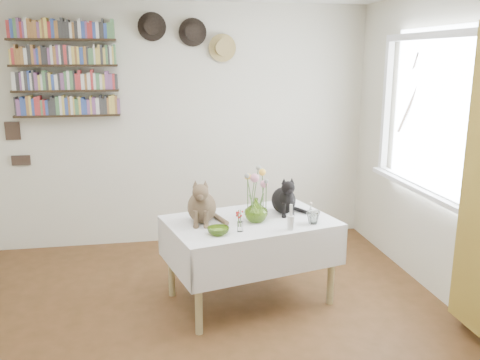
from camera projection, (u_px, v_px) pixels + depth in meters
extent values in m
cube|color=brown|center=(206.00, 355.00, 3.47)|extent=(4.04, 4.54, 0.04)
cube|color=beige|center=(180.00, 126.00, 5.34)|extent=(4.04, 0.04, 2.54)
cube|color=white|center=(428.00, 114.00, 4.21)|extent=(0.01, 1.40, 1.20)
cube|color=white|center=(435.00, 35.00, 4.06)|extent=(0.06, 1.52, 0.06)
cube|color=white|center=(422.00, 187.00, 4.36)|extent=(0.06, 1.52, 0.06)
cube|color=white|center=(388.00, 106.00, 4.91)|extent=(0.06, 0.06, 1.20)
cube|color=white|center=(419.00, 188.00, 4.35)|extent=(0.12, 1.50, 0.04)
cube|color=white|center=(250.00, 223.00, 4.07)|extent=(1.46, 1.12, 0.06)
cylinder|color=tan|center=(198.00, 293.00, 3.62)|extent=(0.06, 0.06, 0.64)
cylinder|color=tan|center=(331.00, 267.00, 4.08)|extent=(0.06, 0.06, 0.64)
cylinder|color=tan|center=(171.00, 260.00, 4.22)|extent=(0.06, 0.06, 0.64)
cylinder|color=tan|center=(290.00, 240.00, 4.67)|extent=(0.06, 0.06, 0.64)
imported|color=#8FBB3B|center=(256.00, 210.00, 4.00)|extent=(0.22, 0.22, 0.19)
imported|color=#8FBB3B|center=(218.00, 231.00, 3.73)|extent=(0.17, 0.17, 0.05)
imported|color=white|center=(313.00, 217.00, 3.96)|extent=(0.12, 0.12, 0.10)
cylinder|color=white|center=(291.00, 223.00, 3.82)|extent=(0.05, 0.05, 0.11)
cylinder|color=white|center=(291.00, 210.00, 3.80)|extent=(0.02, 0.02, 0.09)
cylinder|color=white|center=(240.00, 227.00, 3.79)|extent=(0.05, 0.05, 0.07)
cone|color=white|center=(311.00, 208.00, 4.28)|extent=(0.04, 0.04, 0.06)
sphere|color=beige|center=(311.00, 203.00, 4.27)|extent=(0.03, 0.03, 0.03)
cylinder|color=#4C7233|center=(252.00, 197.00, 3.98)|extent=(0.01, 0.01, 0.30)
sphere|color=pink|center=(252.00, 179.00, 3.94)|extent=(0.07, 0.07, 0.07)
cylinder|color=#4C7233|center=(262.00, 200.00, 3.97)|extent=(0.01, 0.01, 0.26)
sphere|color=pink|center=(262.00, 184.00, 3.93)|extent=(0.06, 0.06, 0.06)
cylinder|color=#4C7233|center=(263.00, 193.00, 4.01)|extent=(0.01, 0.01, 0.34)
sphere|color=yellow|center=(263.00, 172.00, 3.97)|extent=(0.06, 0.06, 0.06)
cylinder|color=#4C7233|center=(248.00, 196.00, 4.00)|extent=(0.01, 0.01, 0.31)
sphere|color=yellow|center=(248.00, 177.00, 3.96)|extent=(0.05, 0.05, 0.05)
cylinder|color=#4C7233|center=(255.00, 191.00, 4.01)|extent=(0.01, 0.01, 0.37)
sphere|color=#999E93|center=(255.00, 168.00, 3.97)|extent=(0.04, 0.04, 0.04)
cylinder|color=#4C7233|center=(251.00, 197.00, 3.93)|extent=(0.01, 0.01, 0.33)
sphere|color=#999E93|center=(251.00, 176.00, 3.89)|extent=(0.04, 0.04, 0.04)
cylinder|color=#4C7233|center=(266.00, 199.00, 3.95)|extent=(0.01, 0.01, 0.29)
sphere|color=#999E93|center=(266.00, 181.00, 3.91)|extent=(0.04, 0.04, 0.04)
cube|color=black|center=(68.00, 115.00, 5.01)|extent=(1.00, 0.16, 0.02)
cube|color=black|center=(66.00, 91.00, 4.95)|extent=(1.00, 0.16, 0.02)
cube|color=black|center=(64.00, 65.00, 4.89)|extent=(1.00, 0.16, 0.02)
cube|color=black|center=(62.00, 40.00, 4.84)|extent=(1.00, 0.16, 0.02)
cylinder|color=black|center=(152.00, 27.00, 5.00)|extent=(0.28, 0.02, 0.28)
cylinder|color=black|center=(152.00, 26.00, 4.96)|extent=(0.16, 0.08, 0.16)
cylinder|color=black|center=(193.00, 32.00, 5.08)|extent=(0.28, 0.02, 0.28)
cylinder|color=black|center=(193.00, 32.00, 5.04)|extent=(0.16, 0.08, 0.16)
cylinder|color=tan|center=(222.00, 48.00, 5.17)|extent=(0.28, 0.02, 0.28)
cylinder|color=tan|center=(223.00, 48.00, 5.13)|extent=(0.16, 0.08, 0.16)
cube|color=#38281E|center=(13.00, 131.00, 5.01)|extent=(0.14, 0.02, 0.18)
cube|color=#38281E|center=(21.00, 160.00, 5.09)|extent=(0.18, 0.02, 0.10)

